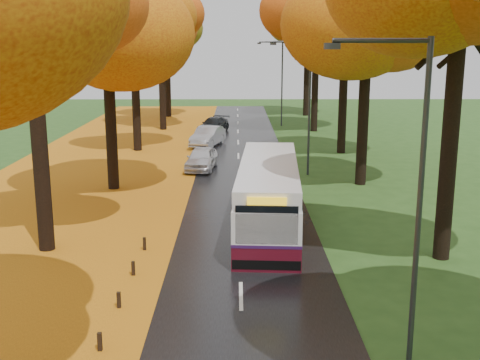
{
  "coord_description": "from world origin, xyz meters",
  "views": [
    {
      "loc": [
        -0.13,
        -5.7,
        7.86
      ],
      "look_at": [
        0.0,
        17.24,
        2.6
      ],
      "focal_mm": 45.0,
      "sensor_mm": 36.0,
      "label": 1
    }
  ],
  "objects_px": {
    "streetlamp_mid": "(305,97)",
    "bus": "(268,194)",
    "car_silver": "(208,136)",
    "streetlamp_near": "(411,180)",
    "car_dark": "(213,125)",
    "streetlamp_far": "(279,76)",
    "car_white": "(202,158)"
  },
  "relations": [
    {
      "from": "streetlamp_near",
      "to": "car_dark",
      "type": "relative_size",
      "value": 1.81
    },
    {
      "from": "bus",
      "to": "car_silver",
      "type": "bearing_deg",
      "value": 103.41
    },
    {
      "from": "streetlamp_near",
      "to": "streetlamp_far",
      "type": "relative_size",
      "value": 1.0
    },
    {
      "from": "streetlamp_near",
      "to": "car_dark",
      "type": "distance_m",
      "value": 40.32
    },
    {
      "from": "car_silver",
      "to": "streetlamp_near",
      "type": "bearing_deg",
      "value": -63.64
    },
    {
      "from": "streetlamp_mid",
      "to": "bus",
      "type": "bearing_deg",
      "value": -104.23
    },
    {
      "from": "car_white",
      "to": "car_dark",
      "type": "bearing_deg",
      "value": 96.22
    },
    {
      "from": "streetlamp_mid",
      "to": "streetlamp_far",
      "type": "height_order",
      "value": "same"
    },
    {
      "from": "streetlamp_far",
      "to": "bus",
      "type": "relative_size",
      "value": 0.73
    },
    {
      "from": "bus",
      "to": "car_dark",
      "type": "relative_size",
      "value": 2.47
    },
    {
      "from": "streetlamp_mid",
      "to": "car_dark",
      "type": "relative_size",
      "value": 1.81
    },
    {
      "from": "streetlamp_mid",
      "to": "car_silver",
      "type": "xyz_separation_m",
      "value": [
        -6.3,
        10.19,
        -3.92
      ]
    },
    {
      "from": "streetlamp_far",
      "to": "car_silver",
      "type": "xyz_separation_m",
      "value": [
        -6.3,
        -11.81,
        -3.92
      ]
    },
    {
      "from": "bus",
      "to": "car_silver",
      "type": "xyz_separation_m",
      "value": [
        -3.59,
        20.88,
        -0.73
      ]
    },
    {
      "from": "car_white",
      "to": "car_silver",
      "type": "distance_m",
      "value": 8.81
    },
    {
      "from": "streetlamp_mid",
      "to": "bus",
      "type": "height_order",
      "value": "streetlamp_mid"
    },
    {
      "from": "streetlamp_near",
      "to": "streetlamp_far",
      "type": "height_order",
      "value": "same"
    },
    {
      "from": "streetlamp_near",
      "to": "bus",
      "type": "xyz_separation_m",
      "value": [
        -2.71,
        11.31,
        -3.19
      ]
    },
    {
      "from": "streetlamp_mid",
      "to": "car_silver",
      "type": "bearing_deg",
      "value": 121.71
    },
    {
      "from": "car_dark",
      "to": "streetlamp_mid",
      "type": "bearing_deg",
      "value": -51.88
    },
    {
      "from": "car_white",
      "to": "streetlamp_near",
      "type": "bearing_deg",
      "value": -68.24
    },
    {
      "from": "streetlamp_near",
      "to": "bus",
      "type": "bearing_deg",
      "value": 103.48
    },
    {
      "from": "car_white",
      "to": "car_dark",
      "type": "height_order",
      "value": "car_white"
    },
    {
      "from": "car_white",
      "to": "car_dark",
      "type": "distance_m",
      "value": 16.27
    },
    {
      "from": "bus",
      "to": "car_white",
      "type": "height_order",
      "value": "bus"
    },
    {
      "from": "bus",
      "to": "streetlamp_near",
      "type": "bearing_deg",
      "value": -72.85
    },
    {
      "from": "bus",
      "to": "car_silver",
      "type": "relative_size",
      "value": 2.39
    },
    {
      "from": "streetlamp_mid",
      "to": "bus",
      "type": "relative_size",
      "value": 0.73
    },
    {
      "from": "streetlamp_far",
      "to": "car_silver",
      "type": "distance_m",
      "value": 13.95
    },
    {
      "from": "streetlamp_mid",
      "to": "car_dark",
      "type": "height_order",
      "value": "streetlamp_mid"
    },
    {
      "from": "streetlamp_mid",
      "to": "streetlamp_far",
      "type": "relative_size",
      "value": 1.0
    },
    {
      "from": "streetlamp_near",
      "to": "car_dark",
      "type": "bearing_deg",
      "value": 98.8
    }
  ]
}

